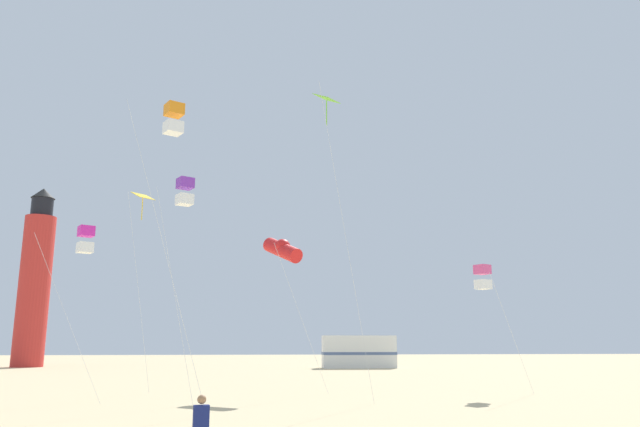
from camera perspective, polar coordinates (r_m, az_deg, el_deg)
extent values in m
cube|color=navy|center=(14.22, -11.19, -18.41)|extent=(0.38, 0.29, 0.52)
sphere|color=#9E704C|center=(14.18, -11.13, -16.88)|extent=(0.20, 0.20, 0.20)
cylinder|color=silver|center=(23.26, 2.47, -2.38)|extent=(2.24, 1.26, 12.40)
cube|color=#72D12D|center=(25.99, 0.63, 10.83)|extent=(1.22, 1.22, 0.40)
cylinder|color=#72D12D|center=(25.75, 0.63, 9.50)|extent=(0.04, 0.04, 1.10)
cylinder|color=silver|center=(24.11, -13.65, -7.17)|extent=(1.83, 0.23, 8.41)
cube|color=purple|center=(25.74, -12.63, 2.80)|extent=(0.82, 0.82, 0.44)
cube|color=white|center=(25.57, -12.70, 1.28)|extent=(0.82, 0.82, 0.44)
cylinder|color=silver|center=(29.31, -16.82, -6.93)|extent=(1.45, 0.42, 9.29)
cube|color=yellow|center=(30.76, -16.41, 1.60)|extent=(1.22, 1.22, 0.40)
cylinder|color=yellow|center=(30.62, -16.49, 0.42)|extent=(0.04, 0.04, 1.10)
cylinder|color=silver|center=(27.10, -1.76, -9.97)|extent=(2.59, 1.71, 6.55)
cylinder|color=red|center=(28.65, -3.58, -3.48)|extent=(1.96, 2.47, 1.48)
sphere|color=red|center=(28.67, -3.57, -3.18)|extent=(0.76, 0.76, 0.76)
cylinder|color=silver|center=(28.40, 17.72, -10.81)|extent=(2.33, 1.53, 5.27)
cube|color=#E54C8C|center=(29.38, 15.11, -5.15)|extent=(0.82, 0.82, 0.44)
cube|color=white|center=(29.31, 15.19, -6.50)|extent=(0.82, 0.82, 0.44)
cylinder|color=silver|center=(25.62, -22.87, -8.94)|extent=(3.06, 0.09, 6.54)
cube|color=#D826A5|center=(27.43, -21.25, -1.58)|extent=(0.82, 0.82, 0.44)
cube|color=white|center=(27.32, -21.36, -3.02)|extent=(0.82, 0.82, 0.44)
cylinder|color=silver|center=(20.23, -14.44, -3.56)|extent=(3.04, 0.41, 10.32)
cube|color=orange|center=(23.12, -13.64, 9.52)|extent=(0.82, 0.82, 0.44)
cube|color=white|center=(22.87, -13.72, 7.89)|extent=(0.82, 0.82, 0.44)
cylinder|color=red|center=(62.72, -25.45, -6.55)|extent=(2.80, 2.80, 14.00)
cylinder|color=black|center=(63.80, -24.81, 0.51)|extent=(2.00, 2.00, 1.80)
cone|color=black|center=(64.09, -24.71, 1.73)|extent=(2.20, 2.20, 1.00)
cube|color=white|center=(54.76, 3.69, -12.92)|extent=(6.40, 2.31, 2.80)
cube|color=#4C608C|center=(54.76, 3.69, -13.07)|extent=(6.45, 2.35, 0.24)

